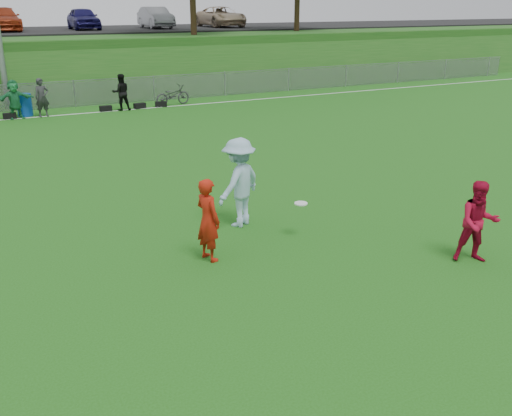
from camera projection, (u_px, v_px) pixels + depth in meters
ground at (262, 264)px, 11.15m from camera, size 120.00×120.00×0.00m
sideline_far at (84, 113)px, 26.28m from camera, size 60.00×0.10×0.01m
fence at (74, 93)px, 27.75m from camera, size 58.00×0.06×1.30m
berm at (42, 57)px, 36.71m from camera, size 120.00×18.00×3.00m
parking_lot at (35, 31)px, 37.86m from camera, size 120.00×12.00×0.10m
car_row at (16, 19)px, 36.27m from camera, size 32.04×5.18×1.44m
spectator_row at (21, 99)px, 24.91m from camera, size 8.38×0.85×1.69m
gear_bags at (106, 108)px, 26.78m from camera, size 7.47×0.38×0.26m
player_red_left at (208, 220)px, 11.09m from camera, size 0.55×0.69×1.67m
player_red_center at (478, 222)px, 11.01m from camera, size 1.00×0.93×1.64m
player_blue at (239, 183)px, 12.79m from camera, size 1.51×1.30×2.03m
frisbee at (301, 203)px, 12.17m from camera, size 0.29×0.29×0.03m
recycling_bin at (24, 105)px, 25.56m from camera, size 0.76×0.76×0.98m
bicycle at (173, 95)px, 28.22m from camera, size 1.98×1.08×0.99m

